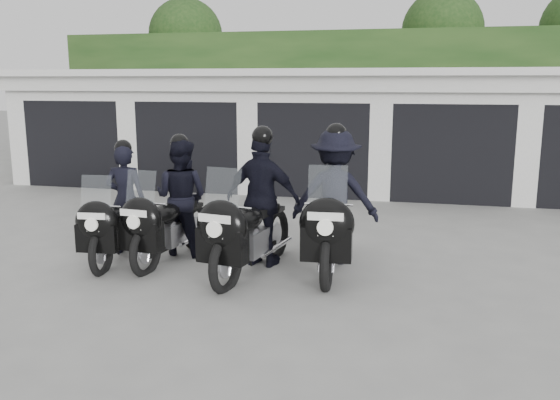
% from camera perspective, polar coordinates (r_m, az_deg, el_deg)
% --- Properties ---
extents(ground, '(80.00, 80.00, 0.00)m').
position_cam_1_polar(ground, '(8.76, -3.33, -6.50)').
color(ground, gray).
rests_on(ground, ground).
extents(garage_block, '(16.40, 6.80, 2.96)m').
position_cam_1_polar(garage_block, '(16.27, 4.79, 6.89)').
color(garage_block, silver).
rests_on(garage_block, ground).
extents(background_vegetation, '(20.00, 3.90, 5.80)m').
position_cam_1_polar(background_vegetation, '(21.00, 7.90, 11.50)').
color(background_vegetation, '#183513').
rests_on(background_vegetation, ground).
extents(police_bike_a, '(0.78, 2.14, 1.86)m').
position_cam_1_polar(police_bike_a, '(9.32, -15.25, -1.09)').
color(police_bike_a, black).
rests_on(police_bike_a, ground).
extents(police_bike_b, '(0.96, 2.24, 1.95)m').
position_cam_1_polar(police_bike_b, '(9.21, -10.07, -0.47)').
color(police_bike_b, black).
rests_on(police_bike_b, ground).
extents(police_bike_c, '(1.25, 2.43, 2.13)m').
position_cam_1_polar(police_bike_c, '(8.46, -2.25, -0.81)').
color(police_bike_c, black).
rests_on(police_bike_c, ground).
extents(police_bike_d, '(1.33, 2.47, 2.15)m').
position_cam_1_polar(police_bike_d, '(8.65, 5.20, -0.46)').
color(police_bike_d, black).
rests_on(police_bike_d, ground).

